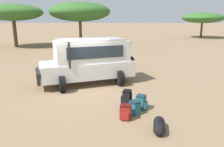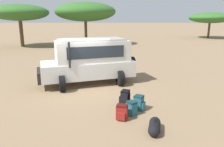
{
  "view_description": "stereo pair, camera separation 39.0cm",
  "coord_description": "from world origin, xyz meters",
  "views": [
    {
      "loc": [
        1.44,
        -10.62,
        3.5
      ],
      "look_at": [
        1.47,
        -0.78,
        1.0
      ],
      "focal_mm": 35.0,
      "sensor_mm": 36.0,
      "label": 1
    },
    {
      "loc": [
        1.83,
        -10.61,
        3.5
      ],
      "look_at": [
        1.47,
        -0.78,
        1.0
      ],
      "focal_mm": 35.0,
      "sensor_mm": 36.0,
      "label": 2
    }
  ],
  "objects": [
    {
      "name": "backpack_cluster_center",
      "position": [
        1.92,
        -3.48,
        0.27
      ],
      "size": [
        0.43,
        0.41,
        0.56
      ],
      "color": "maroon",
      "rests_on": "ground_plane"
    },
    {
      "name": "acacia_tree_left_mid",
      "position": [
        -2.77,
        18.96,
        4.3
      ],
      "size": [
        7.98,
        7.04,
        5.56
      ],
      "color": "brown",
      "rests_on": "ground_plane"
    },
    {
      "name": "ground_plane",
      "position": [
        0.0,
        0.0,
        0.0
      ],
      "size": [
        320.0,
        320.0,
        0.0
      ],
      "primitive_type": "plane",
      "color": "#8C7051"
    },
    {
      "name": "backpack_beside_front_wheel",
      "position": [
        2.27,
        -3.06,
        0.25
      ],
      "size": [
        0.46,
        0.46,
        0.52
      ],
      "color": "#235B6B",
      "rests_on": "ground_plane"
    },
    {
      "name": "backpack_near_rear_wheel",
      "position": [
        2.59,
        -2.59,
        0.28
      ],
      "size": [
        0.49,
        0.45,
        0.58
      ],
      "color": "#235B6B",
      "rests_on": "ground_plane"
    },
    {
      "name": "acacia_tree_far_left",
      "position": [
        -10.45,
        16.49,
        4.15
      ],
      "size": [
        7.1,
        6.26,
        5.16
      ],
      "color": "brown",
      "rests_on": "ground_plane"
    },
    {
      "name": "duffel_bag_low_black_case",
      "position": [
        2.94,
        -4.31,
        0.18
      ],
      "size": [
        0.48,
        0.95,
        0.47
      ],
      "color": "black",
      "rests_on": "ground_plane"
    },
    {
      "name": "safari_vehicle",
      "position": [
        0.19,
        0.98,
        1.29
      ],
      "size": [
        5.42,
        3.73,
        2.44
      ],
      "color": "silver",
      "rests_on": "ground_plane"
    },
    {
      "name": "acacia_tree_centre_back",
      "position": [
        17.61,
        29.49,
        3.54
      ],
      "size": [
        7.23,
        7.42,
        4.48
      ],
      "color": "brown",
      "rests_on": "ground_plane"
    },
    {
      "name": "backpack_outermost",
      "position": [
        2.06,
        -2.01,
        0.29
      ],
      "size": [
        0.48,
        0.47,
        0.59
      ],
      "color": "black",
      "rests_on": "ground_plane"
    }
  ]
}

